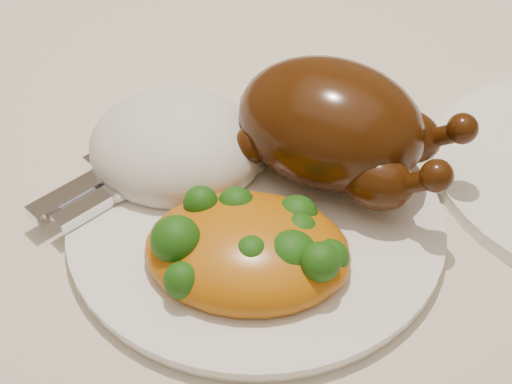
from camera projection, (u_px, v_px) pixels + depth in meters
The scene contains 7 objects.
dining_table at pixel (254, 173), 0.69m from camera, with size 1.60×0.90×0.76m.
tablecloth at pixel (254, 111), 0.64m from camera, with size 1.73×1.03×0.18m.
dinner_plate at pixel (256, 219), 0.49m from camera, with size 0.25×0.25×0.01m, color white.
roast_chicken at pixel (335, 125), 0.49m from camera, with size 0.16×0.11×0.09m.
rice_mound at pixel (177, 147), 0.52m from camera, with size 0.16×0.15×0.07m.
mac_and_cheese at pixel (256, 249), 0.45m from camera, with size 0.16×0.15×0.05m.
cutlery at pixel (117, 172), 0.51m from camera, with size 0.06×0.19×0.01m.
Camera 1 is at (0.27, -0.45, 1.12)m, focal length 50.00 mm.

